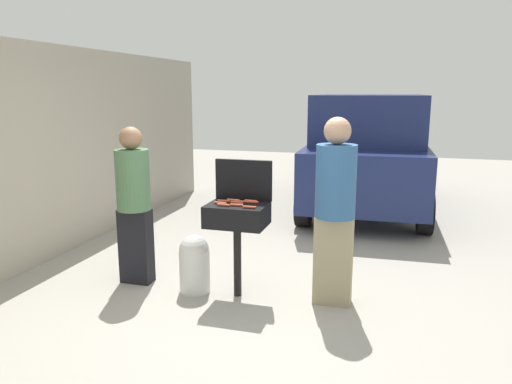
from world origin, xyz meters
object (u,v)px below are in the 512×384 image
object	(u,v)px
bbq_grill	(237,219)
person_right	(335,205)
propane_tank	(194,262)
hot_dog_6	(224,201)
hot_dog_2	(220,203)
hot_dog_9	(250,207)
hot_dog_4	(237,205)
hot_dog_1	(251,201)
hot_dog_8	(241,202)
hot_dog_3	(224,205)
parked_minivan	(368,152)
hot_dog_7	(252,202)
hot_dog_0	(233,200)
hot_dog_5	(237,202)
person_left	(134,200)

from	to	relation	value
bbq_grill	person_right	xyz separation A→B (m)	(0.96, 0.09, 0.18)
propane_tank	hot_dog_6	bearing A→B (deg)	14.30
hot_dog_2	hot_dog_9	distance (m)	0.34
hot_dog_4	hot_dog_9	xyz separation A→B (m)	(0.15, -0.05, 0.00)
bbq_grill	hot_dog_4	distance (m)	0.18
hot_dog_9	person_right	distance (m)	0.82
hot_dog_1	hot_dog_8	distance (m)	0.11
hot_dog_3	propane_tank	distance (m)	0.76
parked_minivan	bbq_grill	bearing A→B (deg)	75.01
bbq_grill	hot_dog_7	bearing A→B (deg)	32.34
hot_dog_8	parked_minivan	xyz separation A→B (m)	(0.99, 4.27, 0.04)
hot_dog_1	person_right	xyz separation A→B (m)	(0.86, -0.03, 0.02)
hot_dog_4	hot_dog_6	size ratio (longest dim) A/B	1.00
hot_dog_0	hot_dog_6	bearing A→B (deg)	-140.16
hot_dog_5	hot_dog_7	bearing A→B (deg)	22.30
hot_dog_8	propane_tank	world-z (taller)	hot_dog_8
bbq_grill	hot_dog_7	distance (m)	0.22
hot_dog_4	person_right	distance (m)	0.96
hot_dog_4	hot_dog_9	bearing A→B (deg)	-19.29
hot_dog_9	hot_dog_6	bearing A→B (deg)	150.70
hot_dog_0	propane_tank	xyz separation A→B (m)	(-0.39, -0.15, -0.66)
person_left	propane_tank	bearing A→B (deg)	-16.02
bbq_grill	hot_dog_1	xyz separation A→B (m)	(0.11, 0.13, 0.16)
person_right	hot_dog_9	bearing A→B (deg)	8.80
hot_dog_2	hot_dog_9	world-z (taller)	same
hot_dog_2	hot_dog_8	xyz separation A→B (m)	(0.17, 0.12, 0.00)
hot_dog_4	hot_dog_8	bearing A→B (deg)	94.44
hot_dog_2	hot_dog_3	bearing A→B (deg)	-49.64
hot_dog_6	hot_dog_9	size ratio (longest dim) A/B	1.00
propane_tank	bbq_grill	bearing A→B (deg)	3.08
hot_dog_2	hot_dog_6	size ratio (longest dim) A/B	1.00
bbq_grill	person_left	world-z (taller)	person_left
hot_dog_2	propane_tank	distance (m)	0.73
person_left	hot_dog_7	bearing A→B (deg)	-8.85
hot_dog_4	propane_tank	xyz separation A→B (m)	(-0.49, 0.06, -0.66)
hot_dog_2	hot_dog_6	distance (m)	0.10
hot_dog_5	hot_dog_8	world-z (taller)	same
hot_dog_0	hot_dog_3	world-z (taller)	same
hot_dog_1	hot_dog_6	bearing A→B (deg)	-164.33
parked_minivan	person_left	bearing A→B (deg)	61.04
hot_dog_0	hot_dog_3	distance (m)	0.24
hot_dog_0	person_right	xyz separation A→B (m)	(1.04, -0.03, 0.02)
hot_dog_6	hot_dog_8	distance (m)	0.17
hot_dog_5	hot_dog_8	xyz separation A→B (m)	(0.02, 0.05, 0.00)
hot_dog_1	hot_dog_6	distance (m)	0.28
hot_dog_0	hot_dog_8	xyz separation A→B (m)	(0.09, -0.04, 0.00)
person_left	parked_minivan	xyz separation A→B (m)	(2.19, 4.30, 0.09)
hot_dog_5	hot_dog_8	size ratio (longest dim) A/B	1.00
hot_dog_4	hot_dog_1	bearing A→B (deg)	68.94
hot_dog_1	propane_tank	size ratio (longest dim) A/B	0.21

